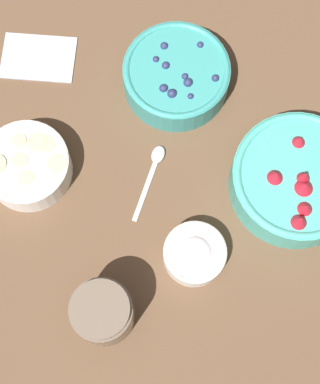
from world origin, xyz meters
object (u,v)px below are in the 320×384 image
(bowl_strawberries, at_px, (297,180))
(jar_chocolate, at_px, (103,313))
(bowl_blueberries, at_px, (176,75))
(bowl_bananas, at_px, (27,165))
(bowl_cream, at_px, (195,254))

(bowl_strawberries, height_order, jar_chocolate, jar_chocolate)
(bowl_blueberries, xyz_separation_m, bowl_bananas, (-0.23, -0.18, -0.00))
(bowl_strawberries, relative_size, bowl_cream, 2.14)
(bowl_strawberries, bearing_deg, bowl_cream, -140.62)
(bowl_blueberries, height_order, bowl_cream, bowl_blueberries)
(bowl_blueberries, distance_m, jar_chocolate, 0.42)
(bowl_strawberries, height_order, bowl_bananas, bowl_strawberries)
(bowl_strawberries, xyz_separation_m, bowl_bananas, (-0.44, -0.00, -0.01))
(bowl_strawberries, relative_size, jar_chocolate, 2.05)
(bowl_bananas, relative_size, jar_chocolate, 1.37)
(bowl_blueberries, bearing_deg, bowl_bananas, -142.80)
(bowl_cream, relative_size, jar_chocolate, 0.96)
(bowl_strawberries, bearing_deg, bowl_bananas, -179.65)
(bowl_bananas, xyz_separation_m, jar_chocolate, (0.15, -0.23, 0.02))
(bowl_blueberries, distance_m, bowl_cream, 0.31)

